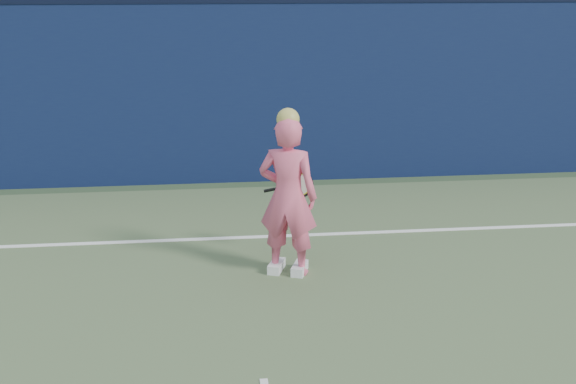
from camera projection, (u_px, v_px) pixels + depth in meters
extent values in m
cube|color=#0D173D|center=(232.00, 94.00, 10.21)|extent=(24.00, 0.40, 2.50)
imported|color=#EB5B7D|center=(288.00, 197.00, 7.04)|extent=(0.68, 0.56, 1.60)
sphere|color=tan|center=(288.00, 119.00, 6.82)|extent=(0.22, 0.22, 0.22)
cube|color=white|center=(300.00, 269.00, 7.23)|extent=(0.21, 0.30, 0.10)
cube|color=white|center=(276.00, 267.00, 7.29)|extent=(0.21, 0.30, 0.10)
torus|color=black|center=(300.00, 185.00, 7.44)|extent=(0.29, 0.08, 0.29)
torus|color=#D3D614|center=(300.00, 185.00, 7.44)|extent=(0.24, 0.05, 0.24)
cylinder|color=beige|center=(300.00, 185.00, 7.44)|extent=(0.24, 0.05, 0.23)
cylinder|color=black|center=(280.00, 188.00, 7.53)|extent=(0.26, 0.10, 0.10)
cylinder|color=black|center=(269.00, 190.00, 7.57)|extent=(0.12, 0.06, 0.06)
cube|color=white|center=(243.00, 237.00, 8.20)|extent=(11.00, 0.08, 0.01)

